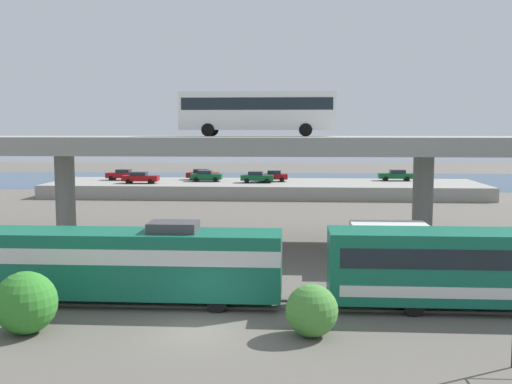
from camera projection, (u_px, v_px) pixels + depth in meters
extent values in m
plane|color=#605B54|center=(200.00, 331.00, 26.44)|extent=(260.00, 260.00, 0.00)
cube|color=#59544C|center=(210.00, 308.00, 29.69)|extent=(110.00, 0.12, 0.12)
cube|color=#59544C|center=(214.00, 299.00, 31.12)|extent=(110.00, 0.12, 0.12)
cube|color=#14664C|center=(119.00, 263.00, 30.50)|extent=(16.32, 3.00, 3.20)
cube|color=silver|center=(119.00, 251.00, 30.44)|extent=(16.32, 3.04, 0.77)
cube|color=#3F3F42|center=(173.00, 227.00, 30.13)|extent=(2.40, 1.80, 0.50)
cylinder|color=black|center=(10.00, 299.00, 29.65)|extent=(0.96, 0.18, 0.96)
cylinder|color=black|center=(33.00, 285.00, 32.33)|extent=(0.96, 0.18, 0.96)
cylinder|color=black|center=(217.00, 303.00, 28.99)|extent=(0.96, 0.18, 0.96)
cylinder|color=black|center=(223.00, 288.00, 31.67)|extent=(0.96, 0.18, 0.96)
cylinder|color=black|center=(414.00, 307.00, 28.40)|extent=(0.92, 0.18, 0.92)
cylinder|color=black|center=(404.00, 292.00, 31.08)|extent=(0.92, 0.18, 0.92)
cube|color=gray|center=(241.00, 145.00, 45.51)|extent=(96.00, 10.15, 1.28)
cylinder|color=gray|center=(65.00, 198.00, 46.81)|extent=(1.50, 1.50, 6.92)
cylinder|color=gray|center=(423.00, 201.00, 45.06)|extent=(1.50, 1.50, 6.92)
cube|color=silver|center=(258.00, 111.00, 47.04)|extent=(12.00, 2.55, 2.90)
cube|color=black|center=(258.00, 104.00, 46.99)|extent=(11.52, 2.59, 0.93)
cube|color=black|center=(335.00, 106.00, 46.63)|extent=(0.08, 2.30, 1.74)
cylinder|color=black|center=(305.00, 130.00, 48.16)|extent=(1.00, 0.26, 1.00)
cylinder|color=black|center=(306.00, 130.00, 45.75)|extent=(1.00, 0.26, 1.00)
cylinder|color=black|center=(212.00, 130.00, 48.64)|extent=(1.00, 0.26, 1.00)
cylinder|color=black|center=(208.00, 130.00, 46.23)|extent=(1.00, 0.26, 1.00)
cube|color=black|center=(446.00, 249.00, 37.10)|extent=(2.00, 2.30, 2.00)
cube|color=silver|center=(388.00, 244.00, 37.29)|extent=(4.60, 2.30, 2.60)
cylinder|color=black|center=(436.00, 261.00, 38.30)|extent=(0.88, 0.28, 0.88)
cylinder|color=black|center=(445.00, 269.00, 36.13)|extent=(0.88, 0.28, 0.88)
cylinder|color=black|center=(369.00, 260.00, 38.57)|extent=(0.88, 0.28, 0.88)
cylinder|color=black|center=(373.00, 268.00, 36.41)|extent=(0.88, 0.28, 0.88)
cube|color=gray|center=(264.00, 188.00, 80.94)|extent=(56.87, 13.91, 1.71)
cube|color=maroon|center=(141.00, 178.00, 78.95)|extent=(4.69, 1.70, 0.70)
cube|color=#1E232B|center=(139.00, 174.00, 78.91)|extent=(2.06, 1.50, 0.48)
cylinder|color=black|center=(153.00, 180.00, 79.70)|extent=(0.64, 0.20, 0.64)
cylinder|color=black|center=(150.00, 181.00, 78.09)|extent=(0.64, 0.20, 0.64)
cylinder|color=black|center=(131.00, 180.00, 79.89)|extent=(0.64, 0.20, 0.64)
cylinder|color=black|center=(128.00, 181.00, 78.28)|extent=(0.64, 0.20, 0.64)
cube|color=#0C4C26|center=(207.00, 176.00, 81.90)|extent=(4.22, 1.77, 0.70)
cube|color=#1E232B|center=(205.00, 172.00, 81.86)|extent=(1.86, 1.56, 0.48)
cylinder|color=black|center=(217.00, 179.00, 82.69)|extent=(0.64, 0.20, 0.64)
cylinder|color=black|center=(215.00, 180.00, 81.02)|extent=(0.64, 0.20, 0.64)
cylinder|color=black|center=(198.00, 178.00, 82.86)|extent=(0.64, 0.20, 0.64)
cylinder|color=black|center=(196.00, 179.00, 81.19)|extent=(0.64, 0.20, 0.64)
cube|color=#0C4C26|center=(257.00, 178.00, 79.87)|extent=(4.26, 1.83, 0.70)
cube|color=#1E232B|center=(256.00, 173.00, 79.82)|extent=(1.87, 1.61, 0.48)
cylinder|color=black|center=(267.00, 180.00, 80.68)|extent=(0.64, 0.20, 0.64)
cylinder|color=black|center=(267.00, 181.00, 78.96)|extent=(0.64, 0.20, 0.64)
cylinder|color=black|center=(248.00, 180.00, 80.85)|extent=(0.64, 0.20, 0.64)
cylinder|color=black|center=(247.00, 181.00, 79.13)|extent=(0.64, 0.20, 0.64)
cube|color=maroon|center=(203.00, 175.00, 84.57)|extent=(4.48, 1.89, 0.70)
cube|color=#1E232B|center=(201.00, 171.00, 84.52)|extent=(1.97, 1.67, 0.48)
cylinder|color=black|center=(214.00, 177.00, 85.41)|extent=(0.64, 0.20, 0.64)
cylinder|color=black|center=(212.00, 178.00, 83.62)|extent=(0.64, 0.20, 0.64)
cylinder|color=black|center=(194.00, 177.00, 85.58)|extent=(0.64, 0.20, 0.64)
cylinder|color=black|center=(192.00, 178.00, 83.80)|extent=(0.64, 0.20, 0.64)
cube|color=#0C4C26|center=(396.00, 176.00, 82.97)|extent=(4.63, 1.70, 0.70)
cube|color=#1E232B|center=(397.00, 172.00, 82.90)|extent=(2.04, 1.50, 0.48)
cylinder|color=black|center=(386.00, 179.00, 82.30)|extent=(0.64, 0.20, 0.64)
cylinder|color=black|center=(384.00, 178.00, 83.90)|extent=(0.64, 0.20, 0.64)
cylinder|color=black|center=(407.00, 179.00, 82.12)|extent=(0.64, 0.20, 0.64)
cylinder|color=black|center=(405.00, 178.00, 83.72)|extent=(0.64, 0.20, 0.64)
cube|color=maroon|center=(122.00, 175.00, 84.02)|extent=(4.25, 1.81, 0.70)
cube|color=#1E232B|center=(124.00, 171.00, 83.94)|extent=(1.87, 1.59, 0.48)
cylinder|color=black|center=(111.00, 178.00, 83.29)|extent=(0.64, 0.20, 0.64)
cylinder|color=black|center=(115.00, 177.00, 84.99)|extent=(0.64, 0.20, 0.64)
cylinder|color=black|center=(130.00, 178.00, 83.12)|extent=(0.64, 0.20, 0.64)
cylinder|color=black|center=(133.00, 177.00, 84.82)|extent=(0.64, 0.20, 0.64)
cube|color=maroon|center=(273.00, 176.00, 81.81)|extent=(4.02, 1.72, 0.70)
cube|color=#1E232B|center=(274.00, 172.00, 81.73)|extent=(1.77, 1.52, 0.48)
cylinder|color=black|center=(263.00, 180.00, 81.11)|extent=(0.64, 0.20, 0.64)
cylinder|color=black|center=(264.00, 179.00, 82.74)|extent=(0.64, 0.20, 0.64)
cylinder|color=black|center=(282.00, 180.00, 80.95)|extent=(0.64, 0.20, 0.64)
cylinder|color=black|center=(282.00, 179.00, 82.58)|extent=(0.64, 0.20, 0.64)
cube|color=navy|center=(271.00, 180.00, 103.86)|extent=(140.00, 36.00, 0.01)
sphere|color=#32822B|center=(26.00, 303.00, 26.00)|extent=(2.70, 2.70, 2.70)
sphere|color=#468937|center=(312.00, 311.00, 25.63)|extent=(2.24, 2.24, 2.24)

